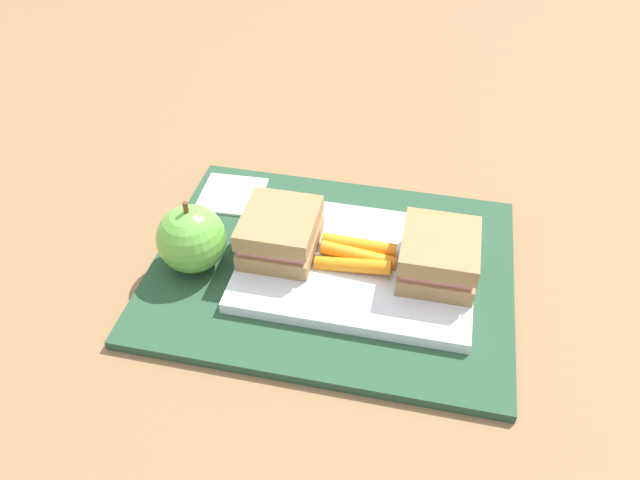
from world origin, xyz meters
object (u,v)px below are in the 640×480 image
(food_tray, at_px, (357,265))
(sandwich_half_left, at_px, (439,256))
(apple, at_px, (191,239))
(paper_napkin, at_px, (232,195))
(sandwich_half_right, at_px, (280,233))
(carrot_sticks_bundle, at_px, (356,255))

(food_tray, relative_size, sandwich_half_left, 2.88)
(apple, height_order, paper_napkin, apple)
(sandwich_half_right, relative_size, apple, 1.01)
(food_tray, bearing_deg, sandwich_half_left, 180.00)
(apple, bearing_deg, sandwich_half_right, -161.71)
(apple, bearing_deg, carrot_sticks_bundle, -170.48)
(food_tray, xyz_separation_m, paper_napkin, (0.16, -0.09, -0.00))
(sandwich_half_left, xyz_separation_m, apple, (0.24, 0.03, 0.00))
(carrot_sticks_bundle, relative_size, apple, 0.99)
(food_tray, height_order, paper_napkin, food_tray)
(sandwich_half_left, height_order, apple, apple)
(food_tray, bearing_deg, paper_napkin, -28.76)
(carrot_sticks_bundle, distance_m, paper_napkin, 0.18)
(sandwich_half_left, height_order, carrot_sticks_bundle, sandwich_half_left)
(sandwich_half_right, xyz_separation_m, paper_napkin, (0.08, -0.09, -0.03))
(carrot_sticks_bundle, bearing_deg, sandwich_half_right, -0.32)
(food_tray, distance_m, apple, 0.17)
(sandwich_half_left, bearing_deg, paper_napkin, -20.25)
(sandwich_half_right, height_order, carrot_sticks_bundle, sandwich_half_right)
(sandwich_half_left, bearing_deg, food_tray, 0.00)
(carrot_sticks_bundle, bearing_deg, sandwich_half_left, -179.68)
(apple, bearing_deg, sandwich_half_left, -173.48)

